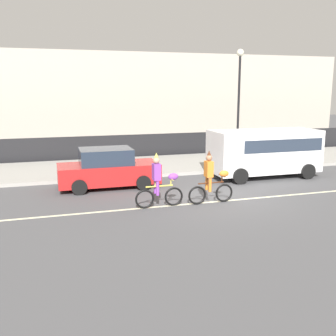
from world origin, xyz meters
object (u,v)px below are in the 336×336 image
(parade_cyclist_purple, at_px, (160,184))
(street_lamp_post, at_px, (239,90))
(parade_cyclist_orange, at_px, (211,180))
(parked_car_red, at_px, (108,169))
(parked_van_white, at_px, (266,150))

(parade_cyclist_purple, xyz_separation_m, street_lamp_post, (5.95, 6.02, 3.15))
(parade_cyclist_orange, distance_m, parked_car_red, 4.65)
(parked_car_red, distance_m, street_lamp_post, 8.37)
(parade_cyclist_purple, xyz_separation_m, parked_car_red, (-1.29, 3.32, -0.06))
(parade_cyclist_purple, distance_m, parked_van_white, 6.84)
(parade_cyclist_orange, bearing_deg, parade_cyclist_purple, 177.96)
(parade_cyclist_orange, xyz_separation_m, parked_van_white, (4.11, 3.32, 0.44))
(parade_cyclist_orange, bearing_deg, street_lamp_post, 56.30)
(parade_cyclist_purple, relative_size, street_lamp_post, 0.33)
(parade_cyclist_purple, height_order, street_lamp_post, street_lamp_post)
(street_lamp_post, bearing_deg, parade_cyclist_purple, -134.68)
(parked_car_red, height_order, street_lamp_post, street_lamp_post)
(parked_van_white, xyz_separation_m, street_lamp_post, (-0.05, 2.77, 2.71))
(parade_cyclist_orange, bearing_deg, parked_van_white, 38.89)
(parade_cyclist_purple, bearing_deg, street_lamp_post, 45.32)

